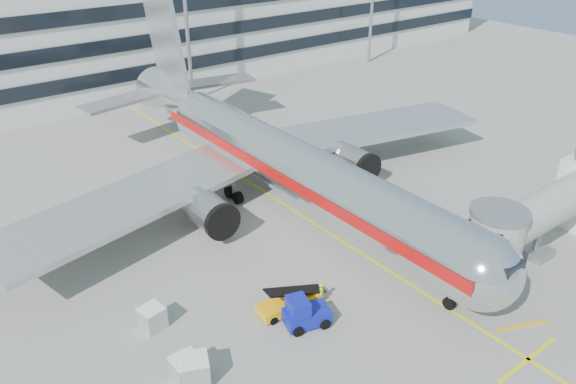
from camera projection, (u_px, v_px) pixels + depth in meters
ground at (366, 256)px, 43.87m from camera, size 180.00×180.00×0.00m
lead_in_line at (288, 207)px, 50.88m from camera, size 0.25×70.00×0.01m
stop_bar at (528, 359)px, 34.04m from camera, size 6.00×0.25×0.01m
main_jet at (276, 158)px, 50.13m from camera, size 50.95×48.70×16.06m
jet_bridge at (556, 206)px, 43.02m from camera, size 17.80×4.50×7.00m
terminal at (86, 31)px, 80.92m from camera, size 150.00×24.25×15.60m
belt_loader at (288, 303)px, 37.82m from camera, size 4.54×1.98×2.14m
baggage_tug at (304, 313)px, 36.33m from camera, size 3.28×2.54×2.20m
cargo_container_left at (186, 370)px, 32.17m from camera, size 1.57×1.57×1.66m
cargo_container_right at (152, 318)px, 36.23m from camera, size 1.66×1.66×1.54m
cargo_container_front at (195, 370)px, 32.09m from camera, size 2.11×2.11×1.71m
ramp_worker at (321, 293)px, 38.38m from camera, size 0.70×0.71×1.65m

